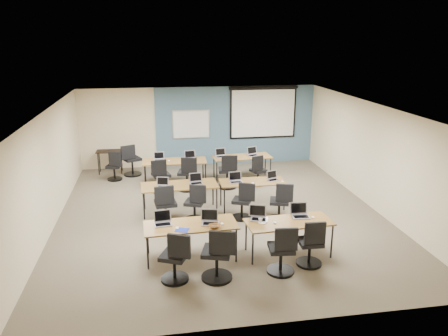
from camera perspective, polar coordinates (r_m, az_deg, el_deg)
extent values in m
cube|color=#6B6354|center=(11.14, -0.52, -5.99)|extent=(8.00, 9.00, 0.02)
cube|color=white|center=(10.39, -0.56, 7.85)|extent=(8.00, 9.00, 0.02)
cube|color=beige|center=(15.03, -3.19, 5.43)|extent=(8.00, 0.04, 2.70)
cube|color=beige|center=(6.58, 5.62, -10.19)|extent=(8.00, 0.04, 2.70)
cube|color=beige|center=(10.85, -21.90, -0.32)|extent=(0.04, 9.00, 2.70)
cube|color=beige|center=(11.95, 18.78, 1.53)|extent=(0.04, 9.00, 2.70)
cube|color=#3D5977|center=(15.18, 1.53, 5.56)|extent=(5.50, 0.04, 2.70)
cube|color=silver|center=(14.91, -4.32, 5.71)|extent=(1.28, 0.02, 0.98)
cube|color=white|center=(14.90, -4.32, 5.70)|extent=(1.20, 0.02, 0.90)
cube|color=black|center=(15.25, 5.13, 7.27)|extent=(2.32, 0.03, 1.82)
cube|color=white|center=(15.24, 5.13, 7.12)|extent=(2.20, 0.02, 1.62)
cylinder|color=black|center=(15.12, 5.22, 10.41)|extent=(2.40, 0.10, 0.10)
cube|color=brown|center=(8.80, -4.38, -7.45)|extent=(1.85, 0.77, 0.03)
cylinder|color=black|center=(8.64, -9.95, -10.83)|extent=(0.04, 0.04, 0.70)
cylinder|color=black|center=(8.77, 1.61, -10.13)|extent=(0.04, 0.04, 0.70)
cylinder|color=black|center=(9.23, -9.94, -8.96)|extent=(0.04, 0.04, 0.70)
cylinder|color=black|center=(9.35, 0.84, -8.34)|extent=(0.04, 0.04, 0.70)
cube|color=brown|center=(9.01, 8.48, -7.00)|extent=(1.75, 0.73, 0.03)
cylinder|color=black|center=(8.69, 3.76, -10.42)|extent=(0.04, 0.04, 0.70)
cylinder|color=black|center=(9.17, 13.90, -9.38)|extent=(0.04, 0.04, 0.70)
cylinder|color=black|center=(9.23, 2.90, -8.71)|extent=(0.04, 0.04, 0.70)
cylinder|color=black|center=(9.68, 12.49, -7.83)|extent=(0.04, 0.04, 0.70)
cube|color=brown|center=(11.07, -5.84, -2.27)|extent=(1.92, 0.80, 0.03)
cylinder|color=black|center=(10.87, -10.42, -4.90)|extent=(0.04, 0.04, 0.70)
cylinder|color=black|center=(10.97, -0.95, -4.40)|extent=(0.04, 0.04, 0.70)
cylinder|color=black|center=(11.51, -10.39, -3.65)|extent=(0.04, 0.04, 0.70)
cylinder|color=black|center=(11.60, -1.45, -3.20)|extent=(0.04, 0.04, 0.70)
cube|color=#9C633D|center=(11.30, 3.74, -1.81)|extent=(1.69, 0.70, 0.03)
cylinder|color=black|center=(11.01, 0.06, -4.31)|extent=(0.04, 0.04, 0.70)
cylinder|color=black|center=(11.36, 7.90, -3.80)|extent=(0.04, 0.04, 0.70)
cylinder|color=black|center=(11.55, -0.42, -3.28)|extent=(0.04, 0.04, 0.70)
cylinder|color=black|center=(11.88, 7.08, -2.83)|extent=(0.04, 0.04, 0.70)
cube|color=#A57945|center=(13.20, -6.47, 0.89)|extent=(1.91, 0.79, 0.03)
cylinder|color=black|center=(12.98, -10.27, -1.26)|extent=(0.04, 0.04, 0.70)
cylinder|color=black|center=(13.06, -2.42, -0.88)|extent=(0.04, 0.04, 0.70)
cylinder|color=black|center=(13.62, -10.25, -0.38)|extent=(0.04, 0.04, 0.70)
cylinder|color=black|center=(13.70, -2.77, -0.03)|extent=(0.04, 0.04, 0.70)
cube|color=olive|center=(13.60, 2.36, 1.46)|extent=(1.80, 0.75, 0.03)
cylinder|color=black|center=(13.27, -0.94, -0.58)|extent=(0.04, 0.04, 0.70)
cylinder|color=black|center=(13.60, 6.09, -0.22)|extent=(0.04, 0.04, 0.70)
cylinder|color=black|center=(13.86, -1.33, 0.20)|extent=(0.04, 0.04, 0.70)
cylinder|color=black|center=(14.19, 5.42, 0.52)|extent=(0.04, 0.04, 0.70)
cube|color=#B1B1B9|center=(8.82, -7.98, -7.31)|extent=(0.34, 0.25, 0.02)
cube|color=black|center=(8.80, -7.98, -7.29)|extent=(0.29, 0.15, 0.00)
cube|color=#B1B1B9|center=(8.90, -8.04, -6.19)|extent=(0.34, 0.06, 0.24)
cube|color=black|center=(8.89, -8.04, -6.21)|extent=(0.30, 0.05, 0.19)
ellipsoid|color=white|center=(8.63, -6.14, -7.80)|extent=(0.08, 0.11, 0.04)
cylinder|color=black|center=(8.38, -6.43, -14.17)|extent=(0.52, 0.52, 0.05)
cylinder|color=black|center=(8.28, -6.48, -12.95)|extent=(0.06, 0.06, 0.46)
cube|color=black|center=(8.15, -6.54, -11.30)|extent=(0.46, 0.46, 0.08)
cube|color=black|center=(7.85, -5.90, -10.12)|extent=(0.42, 0.06, 0.44)
cube|color=#ACACB4|center=(8.78, -1.78, -7.27)|extent=(0.35, 0.25, 0.02)
cube|color=black|center=(8.76, -1.76, -7.25)|extent=(0.29, 0.15, 0.00)
cube|color=#ACACB4|center=(8.85, -1.91, -6.13)|extent=(0.35, 0.06, 0.24)
cube|color=black|center=(8.84, -1.90, -6.15)|extent=(0.30, 0.05, 0.20)
ellipsoid|color=white|center=(8.77, -0.26, -7.29)|extent=(0.08, 0.11, 0.04)
cylinder|color=black|center=(8.38, -0.94, -14.05)|extent=(0.58, 0.58, 0.05)
cylinder|color=black|center=(8.26, -0.95, -12.67)|extent=(0.06, 0.06, 0.51)
cube|color=black|center=(8.12, -0.96, -10.84)|extent=(0.51, 0.51, 0.08)
cube|color=black|center=(7.80, -0.24, -9.75)|extent=(0.47, 0.06, 0.44)
cube|color=silver|center=(9.00, 4.60, -6.70)|extent=(0.35, 0.26, 0.02)
cube|color=black|center=(8.97, 4.63, -6.68)|extent=(0.30, 0.15, 0.00)
cube|color=silver|center=(9.07, 4.41, -5.58)|extent=(0.35, 0.07, 0.24)
cube|color=black|center=(9.06, 4.42, -5.60)|extent=(0.31, 0.05, 0.20)
ellipsoid|color=white|center=(8.88, 6.63, -7.09)|extent=(0.07, 0.10, 0.04)
cylinder|color=black|center=(8.64, 7.36, -13.17)|extent=(0.53, 0.53, 0.05)
cylinder|color=black|center=(8.54, 7.42, -11.97)|extent=(0.06, 0.06, 0.46)
cube|color=black|center=(8.41, 7.49, -10.34)|extent=(0.46, 0.46, 0.08)
cube|color=black|center=(8.11, 8.14, -9.23)|extent=(0.42, 0.06, 0.44)
cube|color=#BABAC0|center=(9.23, 9.97, -6.29)|extent=(0.36, 0.26, 0.02)
cube|color=black|center=(9.21, 10.02, -6.27)|extent=(0.30, 0.15, 0.00)
cube|color=#BABAC0|center=(9.30, 9.73, -5.18)|extent=(0.36, 0.07, 0.25)
cube|color=black|center=(9.29, 9.75, -5.20)|extent=(0.32, 0.05, 0.20)
ellipsoid|color=white|center=(9.25, 11.53, -6.32)|extent=(0.07, 0.10, 0.03)
cylinder|color=black|center=(8.99, 11.01, -12.08)|extent=(0.50, 0.50, 0.05)
cylinder|color=black|center=(8.90, 11.08, -10.97)|extent=(0.06, 0.06, 0.44)
cube|color=black|center=(8.78, 11.18, -9.45)|extent=(0.44, 0.44, 0.08)
cube|color=black|center=(8.49, 11.81, -8.34)|extent=(0.41, 0.06, 0.44)
cube|color=#B9B9C0|center=(10.93, -7.98, -2.46)|extent=(0.30, 0.22, 0.02)
cube|color=black|center=(10.91, -7.98, -2.44)|extent=(0.26, 0.13, 0.00)
cube|color=#B9B9C0|center=(11.00, -8.02, -1.69)|extent=(0.30, 0.06, 0.21)
cube|color=black|center=(11.00, -8.02, -1.70)|extent=(0.26, 0.04, 0.17)
ellipsoid|color=white|center=(10.86, -7.27, -2.57)|extent=(0.08, 0.10, 0.03)
cylinder|color=black|center=(10.66, -7.54, -7.10)|extent=(0.55, 0.55, 0.05)
cylinder|color=black|center=(10.58, -7.59, -6.00)|extent=(0.06, 0.06, 0.49)
cube|color=black|center=(10.47, -7.65, -4.56)|extent=(0.49, 0.49, 0.08)
cube|color=black|center=(10.16, -7.81, -3.56)|extent=(0.45, 0.06, 0.44)
cube|color=#B9B8C5|center=(11.10, -3.65, -2.01)|extent=(0.33, 0.24, 0.02)
cube|color=black|center=(11.08, -3.64, -1.99)|extent=(0.28, 0.14, 0.00)
cube|color=#B9B8C5|center=(11.19, -3.73, -1.20)|extent=(0.33, 0.06, 0.23)
cube|color=black|center=(11.18, -3.73, -1.21)|extent=(0.29, 0.04, 0.18)
ellipsoid|color=white|center=(10.87, -2.59, -2.42)|extent=(0.07, 0.10, 0.04)
cylinder|color=black|center=(10.78, -3.84, -6.71)|extent=(0.49, 0.49, 0.05)
cylinder|color=black|center=(10.70, -3.86, -5.77)|extent=(0.06, 0.06, 0.43)
cube|color=black|center=(10.60, -3.88, -4.49)|extent=(0.43, 0.43, 0.08)
cube|color=black|center=(10.34, -3.44, -3.40)|extent=(0.40, 0.06, 0.44)
cube|color=#A9A9A9|center=(11.17, 1.59, -1.87)|extent=(0.33, 0.24, 0.02)
cube|color=black|center=(11.15, 1.61, -1.84)|extent=(0.28, 0.14, 0.00)
cube|color=#A9A9A9|center=(11.25, 1.47, -1.04)|extent=(0.33, 0.06, 0.23)
cube|color=black|center=(11.25, 1.47, -1.05)|extent=(0.29, 0.04, 0.19)
ellipsoid|color=white|center=(11.12, 3.78, -1.99)|extent=(0.07, 0.11, 0.04)
cylinder|color=black|center=(10.88, 2.33, -6.46)|extent=(0.49, 0.49, 0.05)
cylinder|color=black|center=(10.80, 2.34, -5.53)|extent=(0.06, 0.06, 0.43)
cube|color=black|center=(10.71, 2.35, -4.26)|extent=(0.43, 0.43, 0.08)
cube|color=black|center=(10.46, 3.00, -3.15)|extent=(0.39, 0.06, 0.44)
cube|color=#B1B0B8|center=(11.41, 6.42, -1.57)|extent=(0.30, 0.22, 0.02)
cube|color=black|center=(11.38, 6.45, -1.55)|extent=(0.25, 0.13, 0.00)
cube|color=#B1B0B8|center=(11.48, 6.28, -0.84)|extent=(0.30, 0.06, 0.21)
cube|color=black|center=(11.47, 6.29, -0.85)|extent=(0.26, 0.04, 0.17)
ellipsoid|color=white|center=(11.32, 7.63, -1.75)|extent=(0.06, 0.09, 0.03)
cylinder|color=black|center=(10.87, 7.15, -6.60)|extent=(0.51, 0.51, 0.05)
cylinder|color=black|center=(10.79, 7.19, -5.63)|extent=(0.06, 0.06, 0.45)
cube|color=black|center=(10.69, 7.24, -4.32)|extent=(0.45, 0.45, 0.08)
cube|color=black|center=(10.43, 7.92, -3.24)|extent=(0.41, 0.06, 0.44)
cube|color=#B3B3B7|center=(13.28, -8.46, 1.02)|extent=(0.31, 0.23, 0.02)
cube|color=black|center=(13.26, -8.46, 1.04)|extent=(0.26, 0.13, 0.00)
cube|color=#B3B3B7|center=(13.37, -8.50, 1.65)|extent=(0.31, 0.06, 0.22)
cube|color=black|center=(13.36, -8.49, 1.65)|extent=(0.27, 0.04, 0.18)
ellipsoid|color=white|center=(13.17, -7.21, 0.95)|extent=(0.09, 0.12, 0.04)
cylinder|color=black|center=(12.79, -8.13, -2.97)|extent=(0.53, 0.53, 0.05)
cylinder|color=black|center=(12.72, -8.17, -2.07)|extent=(0.06, 0.06, 0.47)
cube|color=black|center=(12.63, -8.22, -0.89)|extent=(0.47, 0.47, 0.08)
cube|color=black|center=(12.35, -8.50, 0.04)|extent=(0.43, 0.06, 0.44)
cube|color=#B4B4B4|center=(13.27, -4.42, 1.14)|extent=(0.34, 0.25, 0.02)
cube|color=black|center=(13.25, -4.41, 1.17)|extent=(0.29, 0.14, 0.00)
cube|color=#B4B4B4|center=(13.36, -4.48, 1.83)|extent=(0.34, 0.06, 0.23)
cube|color=black|center=(13.36, -4.48, 1.82)|extent=(0.30, 0.04, 0.19)
ellipsoid|color=white|center=(13.25, -4.05, 1.13)|extent=(0.07, 0.10, 0.03)
cylinder|color=black|center=(12.87, -4.82, -2.73)|extent=(0.56, 0.56, 0.05)
cylinder|color=black|center=(12.79, -4.84, -1.79)|extent=(0.06, 0.06, 0.49)
cube|color=black|center=(12.71, -4.88, -0.57)|extent=(0.49, 0.49, 0.08)
cube|color=black|center=(12.42, -4.59, 0.37)|extent=(0.45, 0.06, 0.44)
cube|color=#9F9FAB|center=(13.51, -0.38, 1.48)|extent=(0.33, 0.24, 0.02)
cube|color=black|center=(13.49, -0.37, 1.51)|extent=(0.28, 0.14, 0.00)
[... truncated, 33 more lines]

